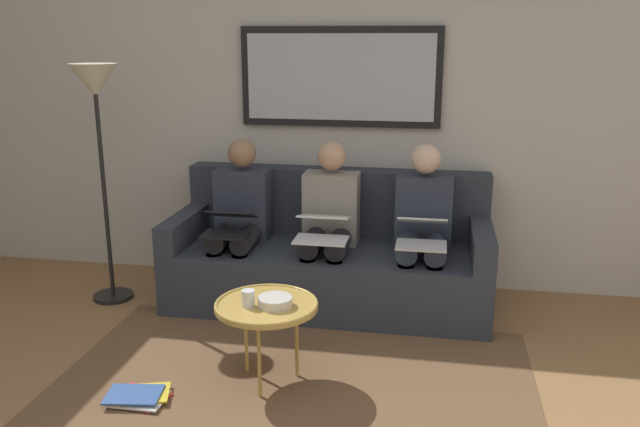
{
  "coord_description": "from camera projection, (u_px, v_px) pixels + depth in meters",
  "views": [
    {
      "loc": [
        -0.71,
        2.21,
        1.83
      ],
      "look_at": [
        0.0,
        -1.7,
        0.75
      ],
      "focal_mm": 36.6,
      "sensor_mm": 36.0,
      "label": 1
    }
  ],
  "objects": [
    {
      "name": "wall_rear",
      "position": [
        342.0,
        111.0,
        4.83
      ],
      "size": [
        6.0,
        0.12,
        2.6
      ],
      "primitive_type": "cube",
      "color": "beige",
      "rests_on": "ground_plane"
    },
    {
      "name": "magazine_stack",
      "position": [
        138.0,
        396.0,
        3.39
      ],
      "size": [
        0.35,
        0.29,
        0.04
      ],
      "color": "red",
      "rests_on": "ground_plane"
    },
    {
      "name": "area_rug",
      "position": [
        292.0,
        388.0,
        3.51
      ],
      "size": [
        2.6,
        1.8,
        0.01
      ],
      "primitive_type": "cube",
      "color": "brown",
      "rests_on": "ground_plane"
    },
    {
      "name": "person_left",
      "position": [
        423.0,
        225.0,
        4.38
      ],
      "size": [
        0.38,
        0.58,
        1.14
      ],
      "color": "#2D3342",
      "rests_on": "couch"
    },
    {
      "name": "framed_mirror",
      "position": [
        340.0,
        77.0,
        4.68
      ],
      "size": [
        1.45,
        0.05,
        0.71
      ],
      "color": "black"
    },
    {
      "name": "cup",
      "position": [
        248.0,
        298.0,
        3.42
      ],
      "size": [
        0.07,
        0.07,
        0.09
      ],
      "primitive_type": "cylinder",
      "color": "silver",
      "rests_on": "coffee_table"
    },
    {
      "name": "laptop_white",
      "position": [
        323.0,
        227.0,
        4.25
      ],
      "size": [
        0.34,
        0.36,
        0.15
      ],
      "color": "white"
    },
    {
      "name": "laptop_black",
      "position": [
        229.0,
        223.0,
        4.37
      ],
      "size": [
        0.31,
        0.34,
        0.15
      ],
      "color": "black"
    },
    {
      "name": "bowl",
      "position": [
        275.0,
        302.0,
        3.43
      ],
      "size": [
        0.18,
        0.18,
        0.05
      ],
      "primitive_type": "cylinder",
      "color": "beige",
      "rests_on": "coffee_table"
    },
    {
      "name": "standing_lamp",
      "position": [
        97.0,
        108.0,
        4.37
      ],
      "size": [
        0.32,
        0.32,
        1.66
      ],
      "color": "black",
      "rests_on": "ground_plane"
    },
    {
      "name": "coffee_table",
      "position": [
        266.0,
        306.0,
        3.47
      ],
      "size": [
        0.55,
        0.55,
        0.47
      ],
      "color": "tan",
      "rests_on": "ground_plane"
    },
    {
      "name": "person_middle",
      "position": [
        329.0,
        220.0,
        4.49
      ],
      "size": [
        0.38,
        0.58,
        1.14
      ],
      "color": "gray",
      "rests_on": "couch"
    },
    {
      "name": "person_right",
      "position": [
        240.0,
        216.0,
        4.6
      ],
      "size": [
        0.38,
        0.58,
        1.14
      ],
      "color": "#2D3342",
      "rests_on": "couch"
    },
    {
      "name": "laptop_silver",
      "position": [
        422.0,
        231.0,
        4.15
      ],
      "size": [
        0.32,
        0.39,
        0.17
      ],
      "color": "silver"
    },
    {
      "name": "couch",
      "position": [
        330.0,
        258.0,
        4.63
      ],
      "size": [
        2.2,
        0.9,
        0.9
      ],
      "color": "#2D333D",
      "rests_on": "ground_plane"
    }
  ]
}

